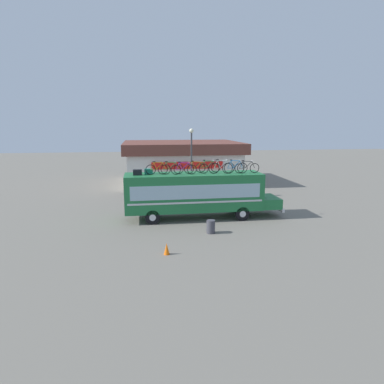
{
  "coord_description": "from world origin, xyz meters",
  "views": [
    {
      "loc": [
        -3.55,
        -22.63,
        6.44
      ],
      "look_at": [
        -0.11,
        0.0,
        1.86
      ],
      "focal_mm": 31.69,
      "sensor_mm": 36.0,
      "label": 1
    }
  ],
  "objects_px": {
    "luggage_bag_2": "(149,171)",
    "rooftop_bicycle_4": "(196,168)",
    "rooftop_bicycle_6": "(222,168)",
    "traffic_cone": "(167,249)",
    "bus": "(197,192)",
    "trash_bin": "(211,227)",
    "street_lamp": "(191,155)",
    "rooftop_bicycle_3": "(184,169)",
    "rooftop_bicycle_1": "(158,169)",
    "rooftop_bicycle_8": "(247,168)",
    "luggage_bag_1": "(138,172)",
    "rooftop_bicycle_5": "(208,167)",
    "rooftop_bicycle_2": "(171,169)",
    "rooftop_bicycle_7": "(235,168)"
  },
  "relations": [
    {
      "from": "rooftop_bicycle_4",
      "to": "street_lamp",
      "type": "distance_m",
      "value": 6.61
    },
    {
      "from": "rooftop_bicycle_4",
      "to": "rooftop_bicycle_2",
      "type": "bearing_deg",
      "value": 179.85
    },
    {
      "from": "rooftop_bicycle_4",
      "to": "rooftop_bicycle_8",
      "type": "relative_size",
      "value": 0.97
    },
    {
      "from": "rooftop_bicycle_6",
      "to": "trash_bin",
      "type": "bearing_deg",
      "value": -113.38
    },
    {
      "from": "rooftop_bicycle_1",
      "to": "trash_bin",
      "type": "bearing_deg",
      "value": -48.89
    },
    {
      "from": "rooftop_bicycle_7",
      "to": "trash_bin",
      "type": "bearing_deg",
      "value": -126.44
    },
    {
      "from": "luggage_bag_1",
      "to": "rooftop_bicycle_3",
      "type": "xyz_separation_m",
      "value": [
        3.06,
        -0.18,
        0.18
      ]
    },
    {
      "from": "rooftop_bicycle_8",
      "to": "street_lamp",
      "type": "bearing_deg",
      "value": 112.54
    },
    {
      "from": "luggage_bag_1",
      "to": "traffic_cone",
      "type": "xyz_separation_m",
      "value": [
        1.4,
        -6.35,
        -3.03
      ]
    },
    {
      "from": "rooftop_bicycle_7",
      "to": "luggage_bag_2",
      "type": "bearing_deg",
      "value": 174.19
    },
    {
      "from": "luggage_bag_2",
      "to": "rooftop_bicycle_4",
      "type": "height_order",
      "value": "rooftop_bicycle_4"
    },
    {
      "from": "rooftop_bicycle_3",
      "to": "rooftop_bicycle_8",
      "type": "xyz_separation_m",
      "value": [
        4.38,
        0.0,
        0.01
      ]
    },
    {
      "from": "rooftop_bicycle_5",
      "to": "rooftop_bicycle_8",
      "type": "height_order",
      "value": "same"
    },
    {
      "from": "rooftop_bicycle_1",
      "to": "traffic_cone",
      "type": "height_order",
      "value": "rooftop_bicycle_1"
    },
    {
      "from": "luggage_bag_2",
      "to": "rooftop_bicycle_1",
      "type": "bearing_deg",
      "value": -29.03
    },
    {
      "from": "rooftop_bicycle_4",
      "to": "traffic_cone",
      "type": "bearing_deg",
      "value": -111.75
    },
    {
      "from": "luggage_bag_1",
      "to": "rooftop_bicycle_7",
      "type": "height_order",
      "value": "rooftop_bicycle_7"
    },
    {
      "from": "bus",
      "to": "trash_bin",
      "type": "relative_size",
      "value": 13.59
    },
    {
      "from": "rooftop_bicycle_3",
      "to": "street_lamp",
      "type": "xyz_separation_m",
      "value": [
        1.55,
        6.83,
        0.31
      ]
    },
    {
      "from": "rooftop_bicycle_6",
      "to": "traffic_cone",
      "type": "bearing_deg",
      "value": -124.49
    },
    {
      "from": "rooftop_bicycle_6",
      "to": "bus",
      "type": "bearing_deg",
      "value": 171.24
    },
    {
      "from": "bus",
      "to": "rooftop_bicycle_1",
      "type": "relative_size",
      "value": 6.47
    },
    {
      "from": "rooftop_bicycle_5",
      "to": "trash_bin",
      "type": "xyz_separation_m",
      "value": [
        -0.57,
        -3.84,
        -3.12
      ]
    },
    {
      "from": "luggage_bag_2",
      "to": "rooftop_bicycle_3",
      "type": "distance_m",
      "value": 2.4
    },
    {
      "from": "traffic_cone",
      "to": "rooftop_bicycle_3",
      "type": "bearing_deg",
      "value": 74.86
    },
    {
      "from": "bus",
      "to": "rooftop_bicycle_7",
      "type": "xyz_separation_m",
      "value": [
        2.59,
        -0.37,
        1.71
      ]
    },
    {
      "from": "luggage_bag_2",
      "to": "trash_bin",
      "type": "xyz_separation_m",
      "value": [
        3.55,
        -3.7,
        -2.92
      ]
    },
    {
      "from": "rooftop_bicycle_8",
      "to": "trash_bin",
      "type": "height_order",
      "value": "rooftop_bicycle_8"
    },
    {
      "from": "rooftop_bicycle_3",
      "to": "trash_bin",
      "type": "relative_size",
      "value": 2.16
    },
    {
      "from": "rooftop_bicycle_1",
      "to": "rooftop_bicycle_8",
      "type": "xyz_separation_m",
      "value": [
        6.08,
        -0.19,
        -0.0
      ]
    },
    {
      "from": "luggage_bag_2",
      "to": "rooftop_bicycle_4",
      "type": "distance_m",
      "value": 3.25
    },
    {
      "from": "rooftop_bicycle_3",
      "to": "rooftop_bicycle_6",
      "type": "relative_size",
      "value": 0.95
    },
    {
      "from": "rooftop_bicycle_1",
      "to": "trash_bin",
      "type": "xyz_separation_m",
      "value": [
        2.92,
        -3.35,
        -3.12
      ]
    },
    {
      "from": "rooftop_bicycle_3",
      "to": "rooftop_bicycle_8",
      "type": "bearing_deg",
      "value": 0.04
    },
    {
      "from": "bus",
      "to": "rooftop_bicycle_4",
      "type": "xyz_separation_m",
      "value": [
        -0.03,
        -0.05,
        1.68
      ]
    },
    {
      "from": "luggage_bag_1",
      "to": "rooftop_bicycle_1",
      "type": "distance_m",
      "value": 1.38
    },
    {
      "from": "rooftop_bicycle_5",
      "to": "rooftop_bicycle_3",
      "type": "bearing_deg",
      "value": -158.98
    },
    {
      "from": "luggage_bag_1",
      "to": "traffic_cone",
      "type": "height_order",
      "value": "luggage_bag_1"
    },
    {
      "from": "rooftop_bicycle_5",
      "to": "traffic_cone",
      "type": "relative_size",
      "value": 2.97
    },
    {
      "from": "rooftop_bicycle_4",
      "to": "traffic_cone",
      "type": "xyz_separation_m",
      "value": [
        -2.57,
        -6.43,
        -3.22
      ]
    },
    {
      "from": "rooftop_bicycle_8",
      "to": "street_lamp",
      "type": "distance_m",
      "value": 7.4
    },
    {
      "from": "rooftop_bicycle_8",
      "to": "traffic_cone",
      "type": "xyz_separation_m",
      "value": [
        -6.05,
        -6.17,
        -3.23
      ]
    },
    {
      "from": "rooftop_bicycle_4",
      "to": "rooftop_bicycle_3",
      "type": "bearing_deg",
      "value": -163.44
    },
    {
      "from": "rooftop_bicycle_4",
      "to": "rooftop_bicycle_5",
      "type": "distance_m",
      "value": 0.99
    },
    {
      "from": "rooftop_bicycle_4",
      "to": "rooftop_bicycle_5",
      "type": "height_order",
      "value": "rooftop_bicycle_5"
    },
    {
      "from": "luggage_bag_1",
      "to": "street_lamp",
      "type": "relative_size",
      "value": 0.1
    },
    {
      "from": "rooftop_bicycle_5",
      "to": "rooftop_bicycle_6",
      "type": "distance_m",
      "value": 1.03
    },
    {
      "from": "rooftop_bicycle_6",
      "to": "traffic_cone",
      "type": "distance_m",
      "value": 8.23
    },
    {
      "from": "rooftop_bicycle_6",
      "to": "rooftop_bicycle_7",
      "type": "xyz_separation_m",
      "value": [
        0.9,
        -0.11,
        -0.01
      ]
    },
    {
      "from": "rooftop_bicycle_6",
      "to": "street_lamp",
      "type": "xyz_separation_m",
      "value": [
        -1.06,
        6.77,
        0.26
      ]
    }
  ]
}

